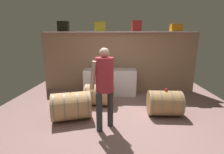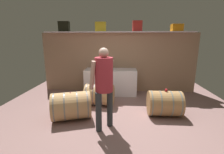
# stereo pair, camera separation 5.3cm
# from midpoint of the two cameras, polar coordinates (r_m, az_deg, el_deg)

# --- Properties ---
(ground_plane) EXTENTS (6.59, 8.16, 0.02)m
(ground_plane) POSITION_cam_midpoint_polar(r_m,az_deg,el_deg) (4.31, 1.93, -12.42)
(ground_plane) COLOR #886662
(back_wall_panel) EXTENTS (5.39, 0.10, 2.07)m
(back_wall_panel) POSITION_cam_midpoint_polar(r_m,az_deg,el_deg) (5.80, 2.59, 5.07)
(back_wall_panel) COLOR #A17C61
(back_wall_panel) RESTS_ON ground
(high_shelf_board) EXTENTS (4.96, 0.40, 0.03)m
(high_shelf_board) POSITION_cam_midpoint_polar(r_m,az_deg,el_deg) (5.60, 2.67, 15.53)
(high_shelf_board) COLOR silver
(high_shelf_board) RESTS_ON back_wall_panel
(toolcase_black) EXTENTS (0.35, 0.21, 0.34)m
(toolcase_black) POSITION_cam_midpoint_polar(r_m,az_deg,el_deg) (5.94, -16.27, 16.68)
(toolcase_black) COLOR black
(toolcase_black) RESTS_ON high_shelf_board
(toolcase_yellow) EXTENTS (0.37, 0.28, 0.31)m
(toolcase_yellow) POSITION_cam_midpoint_polar(r_m,az_deg,el_deg) (5.65, -3.76, 17.22)
(toolcase_yellow) COLOR yellow
(toolcase_yellow) RESTS_ON high_shelf_board
(toolcase_red) EXTENTS (0.31, 0.20, 0.34)m
(toolcase_red) POSITION_cam_midpoint_polar(r_m,az_deg,el_deg) (5.63, 9.16, 17.27)
(toolcase_red) COLOR red
(toolcase_red) RESTS_ON high_shelf_board
(toolcase_orange) EXTENTS (0.34, 0.29, 0.23)m
(toolcase_orange) POSITION_cam_midpoint_polar(r_m,az_deg,el_deg) (5.88, 22.11, 15.78)
(toolcase_orange) COLOR orange
(toolcase_orange) RESTS_ON high_shelf_board
(work_cabinet) EXTENTS (1.73, 0.64, 0.86)m
(work_cabinet) POSITION_cam_midpoint_polar(r_m,az_deg,el_deg) (5.56, -0.18, -1.63)
(work_cabinet) COLOR white
(work_cabinet) RESTS_ON ground
(wine_bottle_green) EXTENTS (0.08, 0.08, 0.28)m
(wine_bottle_green) POSITION_cam_midpoint_polar(r_m,az_deg,el_deg) (5.43, -0.49, 4.01)
(wine_bottle_green) COLOR #2A4F2F
(wine_bottle_green) RESTS_ON work_cabinet
(wine_glass) EXTENTS (0.08, 0.08, 0.13)m
(wine_glass) POSITION_cam_midpoint_polar(r_m,az_deg,el_deg) (5.59, -5.97, 3.79)
(wine_glass) COLOR white
(wine_glass) RESTS_ON work_cabinet
(wine_barrel_near) EXTENTS (0.79, 0.63, 0.63)m
(wine_barrel_near) POSITION_cam_midpoint_polar(r_m,az_deg,el_deg) (4.25, 18.32, -8.78)
(wine_barrel_near) COLOR #A67948
(wine_barrel_near) RESTS_ON ground
(wine_barrel_far) EXTENTS (0.85, 0.67, 0.61)m
(wine_barrel_far) POSITION_cam_midpoint_polar(r_m,az_deg,el_deg) (4.67, -4.12, -6.21)
(wine_barrel_far) COLOR tan
(wine_barrel_far) RESTS_ON ground
(wine_barrel_flank) EXTENTS (1.03, 0.88, 0.66)m
(wine_barrel_flank) POSITION_cam_midpoint_polar(r_m,az_deg,el_deg) (3.97, -13.82, -9.79)
(wine_barrel_flank) COLOR tan
(wine_barrel_flank) RESTS_ON ground
(tasting_cup) EXTENTS (0.06, 0.06, 0.05)m
(tasting_cup) POSITION_cam_midpoint_polar(r_m,az_deg,el_deg) (4.14, 18.87, -4.41)
(tasting_cup) COLOR red
(tasting_cup) RESTS_ON wine_barrel_near
(winemaker_pouring) EXTENTS (0.51, 0.52, 1.69)m
(winemaker_pouring) POSITION_cam_midpoint_polar(r_m,az_deg,el_deg) (3.24, -2.43, -1.33)
(winemaker_pouring) COLOR #2D3234
(winemaker_pouring) RESTS_ON ground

